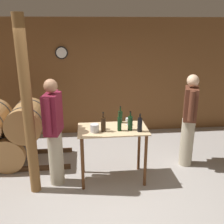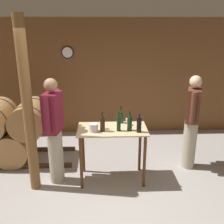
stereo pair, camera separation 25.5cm
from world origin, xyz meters
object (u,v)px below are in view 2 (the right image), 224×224
object	(u,v)px
wine_glass_near_center	(128,120)
person_host	(54,129)
wine_bottle_far_right	(139,125)
wine_glass_near_left	(103,123)
wine_bottle_far_left	(102,124)
wooden_post	(28,109)
person_visitor_with_scarf	(192,121)
wine_bottle_left	(119,124)
wine_bottle_center	(121,117)
wine_bottle_right	(130,123)
ice_bucket	(94,128)

from	to	relation	value
wine_glass_near_center	person_host	size ratio (longest dim) A/B	0.07
wine_bottle_far_right	wine_glass_near_left	xyz separation A→B (m)	(-0.56, 0.16, -0.02)
wine_bottle_far_left	wine_glass_near_left	distance (m)	0.10
wooden_post	person_visitor_with_scarf	world-z (taller)	wooden_post
wine_bottle_left	wine_bottle_center	xyz separation A→B (m)	(0.06, 0.35, -0.01)
wooden_post	wine_bottle_far_left	size ratio (longest dim) A/B	8.30
wine_bottle_center	wine_glass_near_center	xyz separation A→B (m)	(0.11, -0.12, -0.02)
wine_bottle_far_left	wine_bottle_right	xyz separation A→B (m)	(0.43, 0.01, -0.00)
wine_bottle_center	person_host	size ratio (longest dim) A/B	0.17
wine_bottle_far_left	wine_bottle_left	bearing A→B (deg)	0.36
ice_bucket	wine_glass_near_center	bearing A→B (deg)	24.34
wine_bottle_right	person_host	distance (m)	1.22
person_host	person_visitor_with_scarf	distance (m)	2.40
wine_bottle_left	wine_glass_near_center	bearing A→B (deg)	54.74
ice_bucket	person_visitor_with_scarf	bearing A→B (deg)	15.06
wine_bottle_left	wine_glass_near_center	size ratio (longest dim) A/B	2.65
wine_glass_near_left	person_visitor_with_scarf	distance (m)	1.63
wine_bottle_center	wooden_post	bearing A→B (deg)	-162.27
wine_glass_near_center	wine_bottle_right	bearing A→B (deg)	-88.39
wine_bottle_right	wine_bottle_far_right	size ratio (longest dim) A/B	1.06
wine_glass_near_left	wooden_post	bearing A→B (deg)	-169.94
wine_bottle_right	wooden_post	bearing A→B (deg)	-175.80
wine_bottle_far_left	ice_bucket	bearing A→B (deg)	-173.76
wine_bottle_left	person_host	world-z (taller)	person_host
wine_bottle_far_left	person_visitor_with_scarf	size ratio (longest dim) A/B	0.19
wine_bottle_far_right	person_host	bearing A→B (deg)	173.90
wooden_post	wine_bottle_far_right	bearing A→B (deg)	1.22
wooden_post	person_visitor_with_scarf	xyz separation A→B (m)	(2.70, 0.55, -0.43)
wooden_post	person_host	distance (m)	0.55
wine_bottle_far_right	person_visitor_with_scarf	size ratio (longest dim) A/B	0.17
wine_bottle_right	ice_bucket	xyz separation A→B (m)	(-0.57, -0.03, -0.05)
wooden_post	wine_bottle_left	xyz separation A→B (m)	(1.36, 0.10, -0.29)
ice_bucket	person_host	world-z (taller)	person_host
wooden_post	wine_bottle_left	distance (m)	1.40
wine_glass_near_center	person_visitor_with_scarf	xyz separation A→B (m)	(1.17, 0.21, -0.10)
wooden_post	person_host	world-z (taller)	wooden_post
wine_glass_near_left	wine_bottle_right	bearing A→B (deg)	-11.39
wine_bottle_right	person_host	world-z (taller)	person_host
wine_bottle_far_right	wine_glass_near_center	xyz separation A→B (m)	(-0.15, 0.30, -0.03)
wooden_post	wine_glass_near_center	size ratio (longest dim) A/B	22.40
wine_bottle_far_left	person_host	size ratio (longest dim) A/B	0.18
wooden_post	wine_bottle_far_left	bearing A→B (deg)	5.21
wine_bottle_left	wine_bottle_right	size ratio (longest dim) A/B	1.02
wine_bottle_far_left	wine_glass_near_left	world-z (taller)	wine_bottle_far_left
ice_bucket	person_visitor_with_scarf	distance (m)	1.79
person_host	ice_bucket	bearing A→B (deg)	-8.37
wine_glass_near_left	person_visitor_with_scarf	bearing A→B (deg)	12.58
wine_bottle_center	wine_bottle_far_left	bearing A→B (deg)	-131.81
person_visitor_with_scarf	person_host	bearing A→B (deg)	-171.10
wine_bottle_left	wine_glass_near_left	size ratio (longest dim) A/B	2.27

